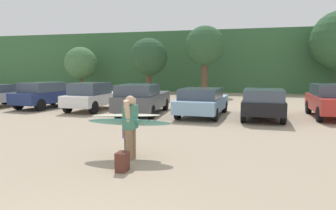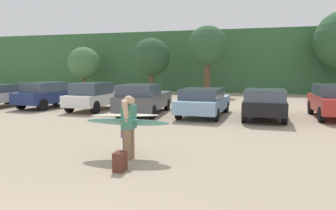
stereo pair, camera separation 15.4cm
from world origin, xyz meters
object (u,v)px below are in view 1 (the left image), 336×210
surfboard_teal (129,122)px  surfboard_cream (127,115)px  person_child (127,134)px  backpack_dropped (122,162)px  parked_car_white (92,96)px  person_adult (131,123)px  parked_car_red (332,100)px  parked_car_dark_gray (142,99)px  parked_car_navy (45,94)px  parked_car_black (263,103)px  parked_car_sky_blue (202,101)px

surfboard_teal → surfboard_cream: size_ratio=1.21×
person_child → backpack_dropped: 1.33m
parked_car_white → surfboard_teal: 9.95m
person_adult → surfboard_teal: size_ratio=0.72×
person_adult → person_child: (-0.17, 0.20, -0.34)m
parked_car_red → parked_car_dark_gray: bearing=97.0°
parked_car_white → parked_car_navy: bearing=85.3°
person_child → surfboard_cream: surfboard_cream is taller
parked_car_navy → parked_car_white: parked_car_white is taller
parked_car_navy → parked_car_black: size_ratio=1.07×
person_adult → surfboard_cream: size_ratio=0.87×
parked_car_black → person_adult: 8.33m
parked_car_black → backpack_dropped: (-3.42, -8.52, -0.55)m
surfboard_cream → backpack_dropped: bearing=91.7°
parked_car_sky_blue → parked_car_navy: bearing=88.5°
surfboard_teal → surfboard_cream: 0.36m
parked_car_sky_blue → parked_car_red: size_ratio=1.15×
parked_car_dark_gray → person_child: 7.74m
parked_car_navy → person_child: size_ratio=4.10×
parked_car_dark_gray → backpack_dropped: parked_car_dark_gray is taller
backpack_dropped → parked_car_dark_gray: bearing=106.5°
parked_car_dark_gray → backpack_dropped: bearing=-166.5°
parked_car_navy → parked_car_white: 3.32m
parked_car_navy → person_adult: bearing=-127.4°
parked_car_navy → backpack_dropped: parked_car_navy is taller
parked_car_sky_blue → surfboard_teal: bearing=177.7°
parked_car_white → parked_car_red: size_ratio=1.00×
parked_car_white → parked_car_dark_gray: (3.23, -0.69, -0.00)m
surfboard_teal → surfboard_cream: (-0.18, 0.27, 0.14)m
surfboard_teal → parked_car_sky_blue: bearing=-100.7°
surfboard_cream → parked_car_dark_gray: bearing=-89.8°
parked_car_red → surfboard_teal: (-6.85, -8.71, 0.10)m
parked_car_sky_blue → surfboard_teal: parked_car_sky_blue is taller
parked_car_white → surfboard_cream: 9.63m
parked_car_navy → surfboard_teal: size_ratio=1.89×
parked_car_dark_gray → surfboard_teal: (2.30, -7.58, 0.13)m
person_child → backpack_dropped: size_ratio=2.36×
parked_car_red → backpack_dropped: parked_car_red is taller
person_child → parked_car_red: bearing=-132.6°
surfboard_teal → parked_car_navy: bearing=-49.2°
parked_car_red → surfboard_cream: bearing=140.1°
person_adult → person_child: size_ratio=1.57×
parked_car_sky_blue → parked_car_red: parked_car_red is taller
parked_car_sky_blue → parked_car_black: 2.90m
person_adult → surfboard_teal: 0.08m
parked_car_sky_blue → surfboard_teal: (-0.79, -7.78, 0.21)m
person_adult → backpack_dropped: (0.19, -1.02, -0.71)m
parked_car_white → surfboard_teal: bearing=-144.6°
parked_car_navy → person_child: 12.17m
parked_car_white → surfboard_cream: parked_car_white is taller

